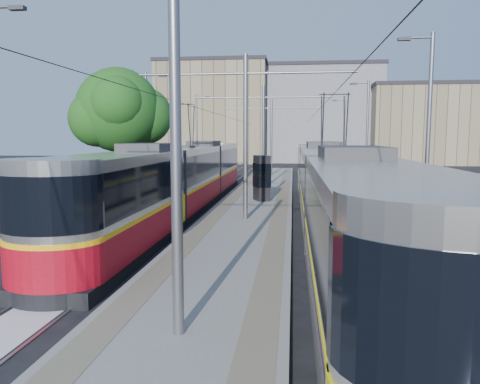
# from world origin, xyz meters

# --- Properties ---
(ground) EXTENTS (160.00, 160.00, 0.00)m
(ground) POSITION_xyz_m (0.00, 0.00, 0.00)
(ground) COLOR black
(ground) RESTS_ON ground
(platform) EXTENTS (4.00, 50.00, 0.30)m
(platform) POSITION_xyz_m (0.00, 17.00, 0.15)
(platform) COLOR gray
(platform) RESTS_ON ground
(tactile_strip_left) EXTENTS (0.70, 50.00, 0.01)m
(tactile_strip_left) POSITION_xyz_m (-1.45, 17.00, 0.30)
(tactile_strip_left) COLOR gray
(tactile_strip_left) RESTS_ON platform
(tactile_strip_right) EXTENTS (0.70, 50.00, 0.01)m
(tactile_strip_right) POSITION_xyz_m (1.45, 17.00, 0.30)
(tactile_strip_right) COLOR gray
(tactile_strip_right) RESTS_ON platform
(rails) EXTENTS (8.71, 70.00, 0.03)m
(rails) POSITION_xyz_m (0.00, 17.00, 0.02)
(rails) COLOR gray
(rails) RESTS_ON ground
(track_arrow) EXTENTS (1.20, 5.00, 0.01)m
(track_arrow) POSITION_xyz_m (-3.60, -3.00, 0.01)
(track_arrow) COLOR silver
(track_arrow) RESTS_ON ground
(tram_left) EXTENTS (2.43, 28.60, 5.50)m
(tram_left) POSITION_xyz_m (-3.60, 11.69, 1.71)
(tram_left) COLOR black
(tram_left) RESTS_ON ground
(tram_right) EXTENTS (2.43, 30.66, 5.50)m
(tram_right) POSITION_xyz_m (3.60, 6.88, 1.86)
(tram_right) COLOR black
(tram_right) RESTS_ON ground
(catenary) EXTENTS (9.20, 70.00, 7.00)m
(catenary) POSITION_xyz_m (0.00, 14.15, 4.52)
(catenary) COLOR slate
(catenary) RESTS_ON platform
(street_lamps) EXTENTS (15.18, 38.22, 8.00)m
(street_lamps) POSITION_xyz_m (-0.00, 21.00, 4.18)
(street_lamps) COLOR slate
(street_lamps) RESTS_ON ground
(shelter) EXTENTS (1.10, 1.33, 2.53)m
(shelter) POSITION_xyz_m (0.30, 14.10, 1.62)
(shelter) COLOR black
(shelter) RESTS_ON platform
(tree) EXTENTS (5.42, 5.01, 7.87)m
(tree) POSITION_xyz_m (-7.87, 15.03, 5.32)
(tree) COLOR #382314
(tree) RESTS_ON ground
(building_left) EXTENTS (16.32, 12.24, 15.05)m
(building_left) POSITION_xyz_m (-10.00, 60.00, 7.53)
(building_left) COLOR gray
(building_left) RESTS_ON ground
(building_centre) EXTENTS (18.36, 14.28, 14.63)m
(building_centre) POSITION_xyz_m (6.00, 64.00, 7.32)
(building_centre) COLOR gray
(building_centre) RESTS_ON ground
(building_right) EXTENTS (14.28, 10.20, 11.24)m
(building_right) POSITION_xyz_m (20.00, 58.00, 5.63)
(building_right) COLOR gray
(building_right) RESTS_ON ground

